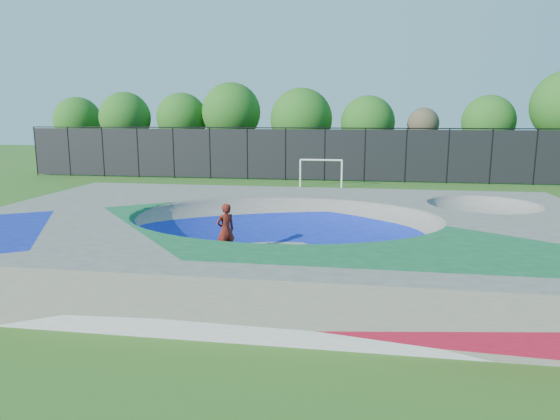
{
  "coord_description": "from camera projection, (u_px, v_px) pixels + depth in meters",
  "views": [
    {
      "loc": [
        2.51,
        -16.96,
        4.95
      ],
      "look_at": [
        -0.61,
        3.0,
        1.1
      ],
      "focal_mm": 32.0,
      "sensor_mm": 36.0,
      "label": 1
    }
  ],
  "objects": [
    {
      "name": "skater",
      "position": [
        226.0,
        230.0,
        17.61
      ],
      "size": [
        0.82,
        0.8,
        1.91
      ],
      "primitive_type": "imported",
      "rotation": [
        0.0,
        0.0,
        3.87
      ],
      "color": "#B1220E",
      "rests_on": "ground"
    },
    {
      "name": "fence",
      "position": [
        325.0,
        153.0,
        37.75
      ],
      "size": [
        48.09,
        0.09,
        4.04
      ],
      "color": "black",
      "rests_on": "ground"
    },
    {
      "name": "skate_deck",
      "position": [
        284.0,
        236.0,
        17.62
      ],
      "size": [
        22.0,
        14.0,
        1.5
      ],
      "primitive_type": "cube",
      "color": "gray",
      "rests_on": "ground"
    },
    {
      "name": "soccer_goal",
      "position": [
        321.0,
        168.0,
        34.41
      ],
      "size": [
        2.99,
        0.12,
        1.97
      ],
      "color": "white",
      "rests_on": "ground"
    },
    {
      "name": "skateboard",
      "position": [
        226.0,
        255.0,
        17.78
      ],
      "size": [
        0.73,
        0.69,
        0.05
      ],
      "primitive_type": "cube",
      "rotation": [
        0.0,
        0.0,
        0.73
      ],
      "color": "black",
      "rests_on": "ground"
    },
    {
      "name": "ground",
      "position": [
        284.0,
        256.0,
        17.76
      ],
      "size": [
        120.0,
        120.0,
        0.0
      ],
      "primitive_type": "plane",
      "color": "#295517",
      "rests_on": "ground"
    },
    {
      "name": "treeline",
      "position": [
        355.0,
        116.0,
        41.92
      ],
      "size": [
        52.28,
        7.02,
        8.56
      ],
      "color": "#4A3425",
      "rests_on": "ground"
    }
  ]
}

